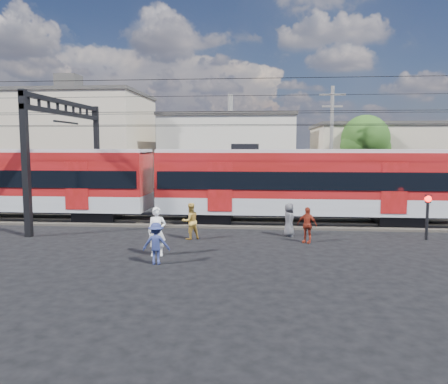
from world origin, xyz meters
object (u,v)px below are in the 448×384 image
Objects in this scene: pedestrian_a at (157,232)px; pedestrian_c at (156,243)px; commuter_train at (307,182)px; crossing_signal at (428,209)px.

pedestrian_c is at bearing -84.43° from pedestrian_a.
commuter_train is 10.14m from pedestrian_a.
pedestrian_c is at bearing -125.79° from commuter_train.
pedestrian_c is at bearing -155.53° from crossing_signal.
commuter_train is at bearing -129.00° from pedestrian_c.
commuter_train is at bearing 42.13° from pedestrian_a.
crossing_signal is (11.53, 5.25, 0.69)m from pedestrian_c.
commuter_train is 10.96m from pedestrian_c.
commuter_train reaches higher than pedestrian_c.
commuter_train reaches higher than pedestrian_a.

